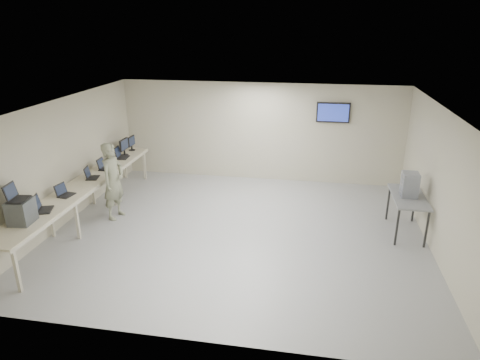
% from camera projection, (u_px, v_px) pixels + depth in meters
% --- Properties ---
extents(room, '(8.01, 7.01, 2.81)m').
position_uv_depth(room, '(240.00, 171.00, 9.01)').
color(room, '#B7B7B7').
rests_on(room, ground).
extents(workbench, '(0.76, 6.00, 0.90)m').
position_uv_depth(workbench, '(84.00, 187.00, 9.75)').
color(workbench, beige).
rests_on(workbench, ground).
extents(equipment_box, '(0.42, 0.47, 0.45)m').
position_uv_depth(equipment_box, '(21.00, 212.00, 7.77)').
color(equipment_box, '#565C61').
rests_on(equipment_box, workbench).
extents(laptop_on_box, '(0.37, 0.42, 0.30)m').
position_uv_depth(laptop_on_box, '(15.00, 196.00, 7.67)').
color(laptop_on_box, black).
rests_on(laptop_on_box, equipment_box).
extents(laptop_0, '(0.43, 0.46, 0.30)m').
position_uv_depth(laptop_0, '(41.00, 207.00, 8.33)').
color(laptop_0, black).
rests_on(laptop_0, workbench).
extents(laptop_1, '(0.32, 0.37, 0.26)m').
position_uv_depth(laptop_1, '(64.00, 193.00, 9.05)').
color(laptop_1, black).
rests_on(laptop_1, workbench).
extents(laptop_2, '(0.35, 0.39, 0.27)m').
position_uv_depth(laptop_2, '(90.00, 175.00, 10.06)').
color(laptop_2, black).
rests_on(laptop_2, workbench).
extents(laptop_3, '(0.30, 0.36, 0.27)m').
position_uv_depth(laptop_3, '(104.00, 166.00, 10.69)').
color(laptop_3, black).
rests_on(laptop_3, workbench).
extents(laptop_4, '(0.36, 0.42, 0.30)m').
position_uv_depth(laptop_4, '(121.00, 155.00, 11.55)').
color(laptop_4, black).
rests_on(laptop_4, workbench).
extents(monitor_near, '(0.21, 0.46, 0.46)m').
position_uv_depth(monitor_near, '(124.00, 146.00, 11.72)').
color(monitor_near, black).
rests_on(monitor_near, workbench).
extents(monitor_far, '(0.18, 0.41, 0.41)m').
position_uv_depth(monitor_far, '(131.00, 142.00, 12.18)').
color(monitor_far, black).
rests_on(monitor_far, workbench).
extents(soldier, '(0.55, 0.73, 1.82)m').
position_uv_depth(soldier, '(113.00, 181.00, 9.87)').
color(soldier, slate).
rests_on(soldier, ground).
extents(side_table, '(0.68, 1.45, 0.87)m').
position_uv_depth(side_table, '(408.00, 199.00, 9.16)').
color(side_table, gray).
rests_on(side_table, ground).
extents(storage_bins, '(0.33, 0.37, 0.52)m').
position_uv_depth(storage_bins, '(410.00, 185.00, 9.04)').
color(storage_bins, '#989EAC').
rests_on(storage_bins, side_table).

